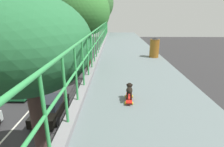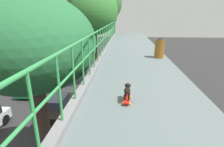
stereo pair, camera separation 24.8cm
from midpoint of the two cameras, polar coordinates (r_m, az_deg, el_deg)
overpass_deck at (r=3.22m, az=11.56°, el=-21.08°), size 3.01×34.64×0.48m
green_railing at (r=3.01m, az=-16.90°, el=-12.94°), size 0.20×32.91×1.28m
car_black_fifth at (r=13.92m, az=-20.19°, el=-10.54°), size 1.90×4.05×1.50m
car_green_sixth at (r=18.62m, az=-27.19°, el=-4.25°), size 1.93×3.90×1.28m
city_bus at (r=33.18m, az=-14.94°, el=8.78°), size 2.60×11.19×3.35m
roadside_tree_mid at (r=6.78m, az=-27.41°, el=7.86°), size 4.61×4.61×8.00m
roadside_tree_far at (r=17.46m, az=-8.95°, el=19.34°), size 4.51×4.51×9.74m
roadside_tree_farthest at (r=19.16m, az=-8.90°, el=21.93°), size 5.57×5.57×10.79m
toy_skateboard at (r=3.86m, az=3.82°, el=-8.14°), size 0.21×0.51×0.08m
small_dog at (r=3.79m, az=3.91°, el=-5.25°), size 0.16×0.38×0.30m
litter_bin at (r=8.00m, az=12.99°, el=8.44°), size 0.42×0.42×0.88m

